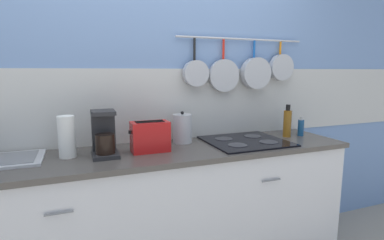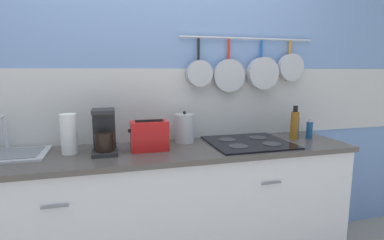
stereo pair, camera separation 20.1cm
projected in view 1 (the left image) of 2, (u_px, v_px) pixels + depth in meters
name	position (u px, v px, depth m)	size (l,w,h in m)	color
wall_back	(153.00, 94.00, 2.23)	(7.20, 0.15, 2.60)	#7293C6
cabinet_base	(166.00, 219.00, 2.06)	(2.58, 0.56, 0.90)	silver
countertop	(165.00, 153.00, 1.98)	(2.62, 0.58, 0.03)	#4C4742
paper_towel_roll	(67.00, 137.00, 1.81)	(0.10, 0.10, 0.25)	white
coffee_maker	(104.00, 136.00, 1.86)	(0.16, 0.22, 0.28)	#262628
toaster	(150.00, 137.00, 1.94)	(0.26, 0.14, 0.20)	red
kettle	(182.00, 128.00, 2.19)	(0.14, 0.14, 0.23)	#B7BABF
cooktop	(246.00, 141.00, 2.21)	(0.57, 0.52, 0.01)	black
bottle_olive_oil	(287.00, 123.00, 2.37)	(0.06, 0.06, 0.26)	#8C5919
bottle_hot_sauce	(288.00, 124.00, 2.47)	(0.05, 0.05, 0.19)	navy
bottle_dish_soap	(301.00, 127.00, 2.42)	(0.05, 0.05, 0.16)	navy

